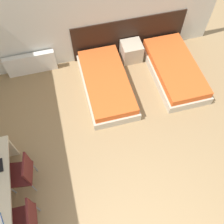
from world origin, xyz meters
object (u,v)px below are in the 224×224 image
Objects in this scene: nightstand at (131,51)px; chair_near_notebook at (26,219)px; chair_near_laptop at (23,173)px; bed_near_window at (106,84)px; bed_near_door at (174,70)px.

chair_near_notebook is (-2.58, -3.09, 0.26)m from nightstand.
bed_near_window is at bearing 50.64° from chair_near_laptop.
chair_near_laptop reaches higher than bed_near_door.
bed_near_window is 1.08m from nightstand.
chair_near_laptop is at bearing -137.26° from nightstand.
chair_near_laptop and chair_near_notebook have the same top height.
bed_near_window and bed_near_door have the same top height.
chair_near_notebook reaches higher than bed_near_window.
bed_near_door is 4.11m from chair_near_notebook.
bed_near_door is (1.56, 0.00, 0.00)m from bed_near_window.
chair_near_laptop is (-3.36, -1.64, 0.31)m from bed_near_door.
nightstand reaches higher than bed_near_window.
bed_near_window is at bearing 53.23° from chair_near_notebook.
nightstand is (-0.78, 0.74, 0.05)m from bed_near_door.
chair_near_laptop is (-1.80, -1.64, 0.31)m from bed_near_window.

